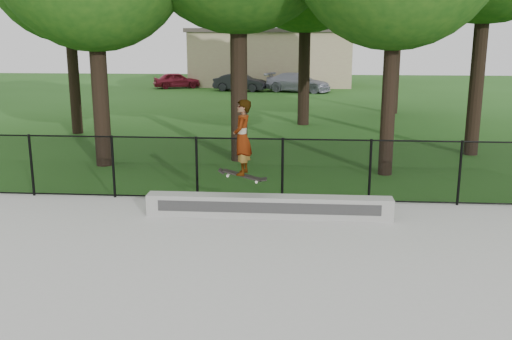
% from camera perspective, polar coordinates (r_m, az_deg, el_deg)
% --- Properties ---
extents(ground, '(100.00, 100.00, 0.00)m').
position_cam_1_polar(ground, '(7.91, 1.07, -15.74)').
color(ground, '#224F16').
rests_on(ground, ground).
extents(concrete_slab, '(14.00, 12.00, 0.06)m').
position_cam_1_polar(concrete_slab, '(7.90, 1.08, -15.55)').
color(concrete_slab, '#ADACA7').
rests_on(concrete_slab, ground).
extents(grind_ledge, '(5.22, 0.40, 0.46)m').
position_cam_1_polar(grind_ledge, '(12.15, 1.27, -3.65)').
color(grind_ledge, '#979893').
rests_on(grind_ledge, concrete_slab).
extents(car_a, '(3.62, 2.50, 1.15)m').
position_cam_1_polar(car_a, '(42.73, -7.93, 8.89)').
color(car_a, maroon).
rests_on(car_a, ground).
extents(car_b, '(3.51, 1.90, 1.21)m').
position_cam_1_polar(car_b, '(40.07, -1.58, 8.76)').
color(car_b, black).
rests_on(car_b, ground).
extents(car_c, '(4.48, 3.03, 1.30)m').
position_cam_1_polar(car_c, '(39.52, 4.23, 8.72)').
color(car_c, '#9294A6').
rests_on(car_c, ground).
extents(skater_airborne, '(0.82, 0.60, 1.75)m').
position_cam_1_polar(skater_airborne, '(11.79, -1.38, 3.10)').
color(skater_airborne, black).
rests_on(skater_airborne, ground).
extents(chainlink_fence, '(16.06, 0.06, 1.50)m').
position_cam_1_polar(chainlink_fence, '(13.16, 2.66, 0.03)').
color(chainlink_fence, black).
rests_on(chainlink_fence, concrete_slab).
extents(distant_building, '(12.40, 6.40, 4.30)m').
position_cam_1_polar(distant_building, '(45.00, 1.51, 11.25)').
color(distant_building, tan).
rests_on(distant_building, ground).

